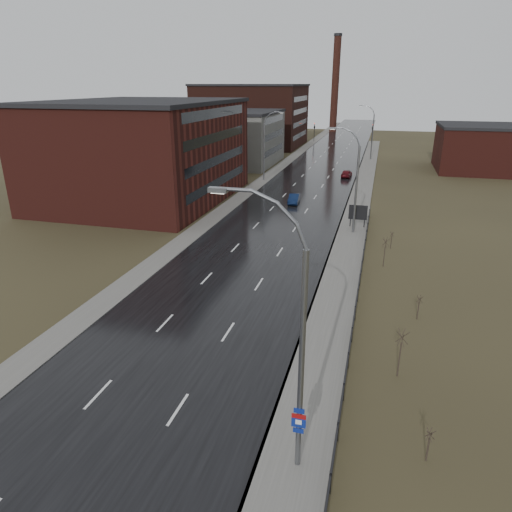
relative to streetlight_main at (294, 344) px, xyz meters
The scene contains 25 objects.
ground 10.61m from the streetlight_main, 166.75° to the right, with size 320.00×320.00×0.00m, color #2D2819.
road 58.93m from the streetlight_main, 98.31° to the left, with size 14.00×300.00×0.06m, color black.
sidewalk_right 33.54m from the streetlight_main, 89.78° to the left, with size 3.20×180.00×0.18m, color #595651.
curb_right 33.57m from the streetlight_main, 92.42° to the left, with size 0.16×180.00×0.18m, color slate.
sidewalk_left 60.65m from the streetlight_main, 106.04° to the left, with size 2.40×260.00×0.12m, color #595651.
warehouse_near 52.13m from the streetlight_main, 124.42° to the left, with size 22.44×28.56×13.50m.
warehouse_mid 80.48m from the streetlight_main, 109.20° to the left, with size 16.32×20.40×10.50m.
warehouse_far 110.59m from the streetlight_main, 106.53° to the left, with size 26.52×24.48×15.50m.
building_right 82.95m from the streetlight_main, 74.74° to the left, with size 18.36×16.32×8.50m.
smokestack 149.01m from the streetlight_main, 95.58° to the left, with size 2.70×2.70×30.70m.
streetlight_main is the anchor object (origin of this frame).
streetlight_right_mid 34.01m from the streetlight_main, 89.95° to the left, with size 3.36×0.28×11.35m.
streetlight_left 62.15m from the streetlight_main, 105.08° to the left, with size 3.36×0.28×11.35m.
streetlight_right_far 88.01m from the streetlight_main, 89.98° to the left, with size 3.36×0.28×11.35m.
guardrail 17.27m from the streetlight_main, 83.61° to the left, with size 0.10×53.05×1.10m.
shrub_b 7.92m from the streetlight_main, 17.65° to the left, with size 0.41×0.43×1.70m.
shrub_c 10.22m from the streetlight_main, 59.83° to the left, with size 0.69×0.73×2.95m.
shrub_d 17.21m from the streetlight_main, 68.31° to the left, with size 0.43×0.45×1.80m.
shrub_e 25.54m from the streetlight_main, 81.59° to the left, with size 0.64×0.68×2.74m.
shrub_f 30.75m from the streetlight_main, 81.77° to the left, with size 0.43×0.45×1.79m.
billboard 36.40m from the streetlight_main, 89.01° to the left, with size 2.07×0.17×2.73m.
traffic_light_left 119.16m from the streetlight_main, 97.95° to the left, with size 0.58×2.73×5.30m.
traffic_light_right 118.01m from the streetlight_main, 90.23° to the left, with size 0.58×2.73×5.30m.
car_near 46.68m from the streetlight_main, 100.56° to the left, with size 1.35×3.86×1.27m, color #0B1838.
car_far 66.87m from the streetlight_main, 92.63° to the left, with size 1.58×3.92×1.33m, color #520D14.
Camera 1 is at (11.08, -13.16, 15.52)m, focal length 32.00 mm.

